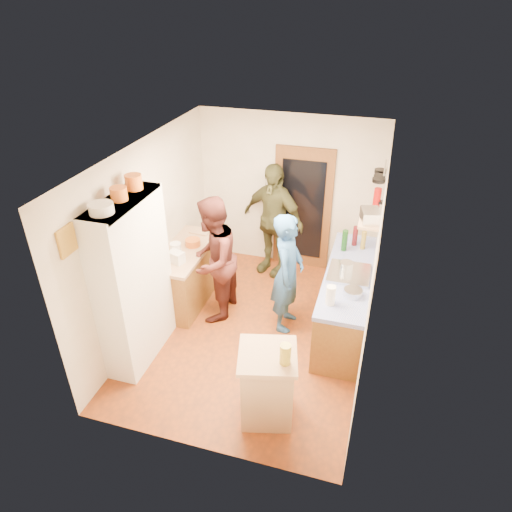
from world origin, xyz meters
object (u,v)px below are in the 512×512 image
at_px(hutch_body, 134,282).
at_px(island_base, 267,386).
at_px(right_counter_base, 346,301).
at_px(person_left, 216,259).
at_px(person_back, 273,220).
at_px(person_hob, 290,275).

xyz_separation_m(hutch_body, island_base, (1.86, -0.56, -0.67)).
height_order(hutch_body, island_base, hutch_body).
bearing_deg(hutch_body, right_counter_base, 27.47).
distance_m(hutch_body, island_base, 2.05).
bearing_deg(island_base, hutch_body, 163.24).
bearing_deg(hutch_body, person_left, 58.00).
bearing_deg(person_left, right_counter_base, 97.32).
distance_m(right_counter_base, island_base, 1.97).
distance_m(hutch_body, right_counter_base, 2.90).
bearing_deg(island_base, person_back, 103.46).
height_order(right_counter_base, island_base, island_base).
xyz_separation_m(person_hob, person_left, (-1.06, 0.02, 0.06)).
distance_m(island_base, person_left, 2.08).
distance_m(hutch_body, person_left, 1.27).
xyz_separation_m(right_counter_base, island_base, (-0.64, -1.86, 0.01)).
bearing_deg(person_left, island_base, 36.28).
bearing_deg(right_counter_base, person_left, -172.73).
bearing_deg(person_back, person_left, -89.40).
bearing_deg(person_back, right_counter_base, -19.60).
bearing_deg(right_counter_base, person_back, 140.41).
xyz_separation_m(right_counter_base, person_hob, (-0.77, -0.25, 0.45)).
xyz_separation_m(island_base, person_back, (-0.71, 2.98, 0.53)).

